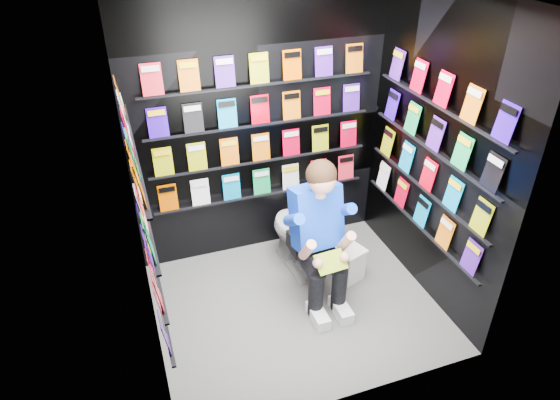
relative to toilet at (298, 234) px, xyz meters
name	(u,v)px	position (x,y,z in m)	size (l,w,h in m)	color
floor	(296,306)	(-0.22, -0.54, -0.37)	(2.40, 2.40, 0.00)	#5A5A58
wall_back	(259,128)	(-0.22, 0.46, 0.93)	(2.40, 0.04, 2.60)	black
wall_front	(360,256)	(-0.22, -1.54, 0.93)	(2.40, 0.04, 2.60)	black
wall_left	(136,207)	(-1.42, -0.54, 0.93)	(0.04, 2.00, 2.60)	black
wall_right	(435,155)	(0.98, -0.54, 0.93)	(0.04, 2.00, 2.60)	black
comics_back	(260,129)	(-0.22, 0.43, 0.94)	(2.10, 0.06, 1.37)	#F2263A
comics_left	(140,205)	(-1.39, -0.54, 0.94)	(0.06, 1.70, 1.37)	#F2263A
comics_right	(432,155)	(0.95, -0.54, 0.94)	(0.06, 1.70, 1.37)	#F2263A
toilet	(298,234)	(0.00, 0.00, 0.00)	(0.42, 0.75, 0.73)	white
longbox	(342,260)	(0.36, -0.26, -0.22)	(0.22, 0.40, 0.30)	white
longbox_lid	(343,246)	(0.36, -0.26, -0.05)	(0.24, 0.42, 0.03)	white
reader	(315,217)	(0.00, -0.38, 0.43)	(0.56, 0.82, 1.51)	#0937CF
held_comic	(331,262)	(0.00, -0.73, 0.21)	(0.26, 0.01, 0.18)	green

